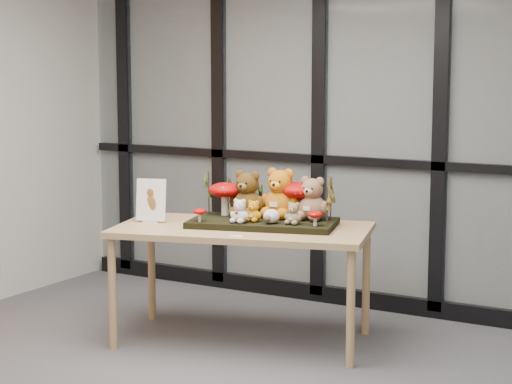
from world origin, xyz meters
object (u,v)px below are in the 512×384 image
Objects in this scene: bear_tan_back at (312,196)px; mushroom_back_left at (225,197)px; bear_brown_medium at (247,191)px; sign_holder at (151,202)px; bear_white_bow at (240,210)px; bear_beige_small at (294,212)px; mushroom_front_right at (315,218)px; diorama_tray at (263,223)px; display_table at (242,237)px; plush_cream_hedgehog at (271,216)px; mushroom_back_right at (299,198)px; bear_pooh_yellow at (280,190)px; mushroom_front_left at (200,214)px; bear_small_yellow at (254,210)px.

bear_tan_back is 1.28× the size of mushroom_back_left.
bear_brown_medium is 1.16× the size of sign_holder.
bear_white_bow is 0.33m from bear_beige_small.
mushroom_front_right is (0.53, -0.10, -0.11)m from bear_brown_medium.
display_table is at bearing -153.43° from diorama_tray.
plush_cream_hedgehog is 0.39× the size of mushroom_back_right.
mushroom_front_right is at bearing -10.86° from bear_beige_small.
bear_white_bow reaches higher than plush_cream_hedgehog.
mushroom_back_right is 2.51× the size of mushroom_front_right.
bear_pooh_yellow reaches higher than bear_beige_small.
mushroom_front_left is 0.72m from mushroom_front_right.
mushroom_back_right is (-0.08, 0.22, 0.05)m from bear_beige_small.
bear_pooh_yellow reaches higher than mushroom_back_left.
mushroom_back_right is 0.94m from sign_holder.
mushroom_front_left is (-0.47, -0.43, -0.08)m from mushroom_back_right.
bear_pooh_yellow reaches higher than plush_cream_hedgehog.
bear_pooh_yellow is at bearing 89.30° from plush_cream_hedgehog.
display_table is 0.31m from mushroom_front_left.
bear_small_yellow is at bearing 161.33° from plush_cream_hedgehog.
mushroom_back_right reaches higher than bear_beige_small.
display_table is 1.91× the size of diorama_tray.
display_table is 0.19m from bear_small_yellow.
mushroom_back_left reaches higher than plush_cream_hedgehog.
display_table is 0.64m from sign_holder.
mushroom_front_left is at bearing -162.02° from mushroom_front_right.
bear_white_bow is at bearing 21.71° from mushroom_front_left.
bear_beige_small reaches higher than plush_cream_hedgehog.
sign_holder is at bearing -173.22° from bear_tan_back.
diorama_tray is at bearing 49.85° from bear_white_bow.
bear_small_yellow is 0.68m from sign_holder.
bear_pooh_yellow is 1.07× the size of bear_brown_medium.
bear_tan_back is at bearing 24.39° from bear_small_yellow.
bear_white_bow reaches higher than display_table.
display_table is 18.65× the size of mushroom_front_left.
bear_brown_medium is 0.25m from bear_white_bow.
mushroom_back_left is at bearing 155.80° from bear_beige_small.
mushroom_back_right reaches higher than sign_holder.
plush_cream_hedgehog is at bearing -176.90° from bear_beige_small.
diorama_tray is 3.23× the size of sign_holder.
mushroom_back_left is at bearing 89.02° from mushroom_front_left.
diorama_tray is at bearing 26.57° from display_table.
mushroom_front_right reaches higher than plush_cream_hedgehog.
bear_brown_medium is 3.50× the size of mushroom_front_left.
bear_tan_back is at bearing -11.33° from bear_pooh_yellow.
display_table is 5.34× the size of bear_brown_medium.
bear_pooh_yellow is 0.27m from plush_cream_hedgehog.
bear_brown_medium reaches higher than mushroom_back_left.
bear_small_yellow is 0.10m from bear_white_bow.
bear_tan_back is at bearing -11.45° from mushroom_back_right.
bear_small_yellow is 1.47× the size of mushroom_front_right.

